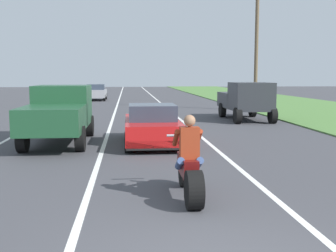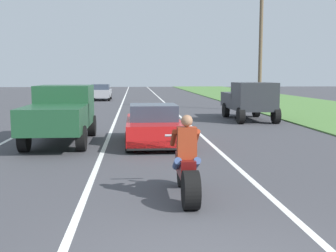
{
  "view_description": "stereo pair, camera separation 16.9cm",
  "coord_description": "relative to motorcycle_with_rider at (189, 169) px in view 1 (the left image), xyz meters",
  "views": [
    {
      "loc": [
        -0.99,
        -4.76,
        2.36
      ],
      "look_at": [
        0.08,
        6.45,
        1.0
      ],
      "focal_mm": 45.39,
      "sensor_mm": 36.0,
      "label": 1
    },
    {
      "loc": [
        -0.83,
        -4.78,
        2.36
      ],
      "look_at": [
        0.08,
        6.45,
        1.0
      ],
      "focal_mm": 45.39,
      "sensor_mm": 36.0,
      "label": 2
    }
  ],
  "objects": [
    {
      "name": "utility_pole_roadside",
      "position": [
        7.31,
        19.75,
        3.81
      ],
      "size": [
        0.24,
        0.24,
        8.81
      ],
      "primitive_type": "cylinder",
      "color": "brown",
      "rests_on": "ground"
    },
    {
      "name": "sports_car_red",
      "position": [
        -0.33,
        6.58,
        0.04
      ],
      "size": [
        1.84,
        4.3,
        1.37
      ],
      "color": "red",
      "rests_on": "ground"
    },
    {
      "name": "motorcycle_with_rider",
      "position": [
        0.0,
        0.0,
        0.0
      ],
      "size": [
        0.7,
        2.21,
        1.62
      ],
      "color": "black",
      "rests_on": "ground"
    },
    {
      "name": "lane_stripe_right_solid",
      "position": [
        1.64,
        16.97,
        -0.59
      ],
      "size": [
        0.14,
        120.0,
        0.01
      ],
      "primitive_type": "cube",
      "color": "white",
      "rests_on": "ground"
    },
    {
      "name": "distant_car_far_ahead",
      "position": [
        -4.03,
        32.32,
        0.18
      ],
      "size": [
        1.8,
        4.0,
        1.5
      ],
      "color": "#99999E",
      "rests_on": "ground"
    },
    {
      "name": "lane_stripe_left_solid",
      "position": [
        -5.56,
        16.97,
        -0.59
      ],
      "size": [
        0.14,
        120.0,
        0.01
      ],
      "primitive_type": "cube",
      "color": "white",
      "rests_on": "ground"
    },
    {
      "name": "pickup_truck_right_shoulder_dark_grey",
      "position": [
        5.02,
        13.95,
        0.51
      ],
      "size": [
        2.02,
        4.8,
        1.98
      ],
      "color": "#2D3035",
      "rests_on": "ground"
    },
    {
      "name": "pickup_truck_left_lane_dark_green",
      "position": [
        -3.49,
        7.0,
        0.51
      ],
      "size": [
        2.02,
        4.8,
        1.98
      ],
      "color": "#1E4C2D",
      "rests_on": "ground"
    },
    {
      "name": "lane_stripe_centre_dashed",
      "position": [
        -1.96,
        16.97,
        -0.59
      ],
      "size": [
        0.14,
        120.0,
        0.01
      ],
      "primitive_type": "cube",
      "color": "white",
      "rests_on": "ground"
    }
  ]
}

